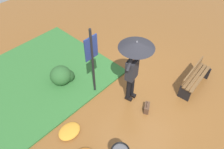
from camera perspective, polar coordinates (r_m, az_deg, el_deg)
ground_plane at (r=6.88m, az=7.76°, el=-5.57°), size 18.00×18.00×0.00m
grass_verge at (r=7.71m, az=-19.46°, el=-1.12°), size 4.80×4.00×0.05m
person_with_umbrella at (r=5.76m, az=5.89°, el=4.49°), size 0.96×0.96×2.04m
info_sign_post at (r=5.98m, az=-5.29°, el=4.96°), size 0.44×0.07×2.30m
handbag at (r=6.47m, az=9.08°, el=-8.57°), size 0.33×0.27×0.37m
park_bench at (r=7.27m, az=20.89°, el=-0.77°), size 1.40×0.46×0.75m
shrub_cluster at (r=7.20m, az=-12.90°, el=-0.25°), size 0.75×0.68×0.62m
leaf_pile_near_person at (r=6.14m, az=-11.09°, el=-14.33°), size 0.62×0.50×0.14m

